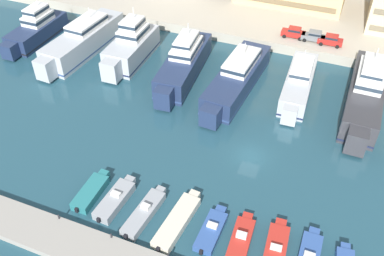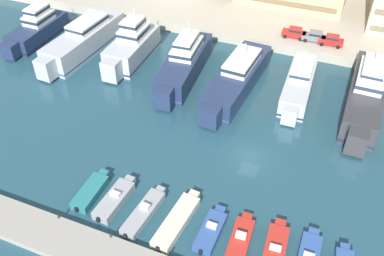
{
  "view_description": "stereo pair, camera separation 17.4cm",
  "coord_description": "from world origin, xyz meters",
  "views": [
    {
      "loc": [
        7.88,
        -39.28,
        38.2
      ],
      "look_at": [
        -7.91,
        -0.41,
        2.5
      ],
      "focal_mm": 40.0,
      "sensor_mm": 36.0,
      "label": 1
    },
    {
      "loc": [
        8.04,
        -39.21,
        38.2
      ],
      "look_at": [
        -7.91,
        -0.41,
        2.5
      ],
      "focal_mm": 40.0,
      "sensor_mm": 36.0,
      "label": 2
    }
  ],
  "objects": [
    {
      "name": "motorboat_teal_far_left",
      "position": [
        -15.3,
        -13.19,
        0.53
      ],
      "size": [
        2.14,
        6.48,
        1.06
      ],
      "color": "teal",
      "rests_on": "ground"
    },
    {
      "name": "bollard_west_mid",
      "position": [
        -9.82,
        -17.96,
        1.11
      ],
      "size": [
        0.2,
        0.2,
        0.61
      ],
      "color": "#2D2D33",
      "rests_on": "pier_dock"
    },
    {
      "name": "motorboat_grey_left",
      "position": [
        -12.11,
        -13.19,
        0.56
      ],
      "size": [
        2.36,
        7.06,
        1.48
      ],
      "color": "#9EA3A8",
      "rests_on": "ground"
    },
    {
      "name": "car_red_mid_left",
      "position": [
        5.3,
        29.55,
        2.76
      ],
      "size": [
        4.14,
        2.01,
        1.8
      ],
      "color": "red",
      "rests_on": "quay_promenade"
    },
    {
      "name": "car_red_far_left",
      "position": [
        -1.07,
        29.86,
        2.76
      ],
      "size": [
        4.14,
        2.01,
        1.8
      ],
      "color": "red",
      "rests_on": "quay_promenade"
    },
    {
      "name": "motorboat_red_mid_right",
      "position": [
        6.37,
        -13.27,
        0.48
      ],
      "size": [
        2.65,
        8.52,
        1.32
      ],
      "color": "red",
      "rests_on": "ground"
    },
    {
      "name": "yacht_silver_center_right",
      "position": [
        2.7,
        16.18,
        1.75
      ],
      "size": [
        4.39,
        17.17,
        6.11
      ],
      "color": "silver",
      "rests_on": "ground"
    },
    {
      "name": "yacht_charcoal_mid_right",
      "position": [
        12.21,
        16.21,
        2.4
      ],
      "size": [
        4.88,
        22.37,
        8.22
      ],
      "color": "#333338",
      "rests_on": "ground"
    },
    {
      "name": "ground_plane",
      "position": [
        0.0,
        0.0,
        0.0
      ],
      "size": [
        400.0,
        400.0,
        0.0
      ],
      "primitive_type": "plane",
      "color": "#234C5B"
    },
    {
      "name": "motorboat_red_center_right",
      "position": [
        2.68,
        -13.03,
        0.42
      ],
      "size": [
        2.36,
        7.21,
        1.37
      ],
      "color": "red",
      "rests_on": "ground"
    },
    {
      "name": "yacht_navy_center_left",
      "position": [
        -15.2,
        14.06,
        2.28
      ],
      "size": [
        6.0,
        19.74,
        7.94
      ],
      "color": "navy",
      "rests_on": "ground"
    },
    {
      "name": "motorboat_cream_center_left",
      "position": [
        -4.38,
        -13.24,
        0.52
      ],
      "size": [
        2.74,
        8.76,
        1.04
      ],
      "color": "beige",
      "rests_on": "ground"
    },
    {
      "name": "motorboat_blue_center",
      "position": [
        -0.56,
        -12.94,
        0.44
      ],
      "size": [
        2.09,
        6.47,
        1.26
      ],
      "color": "#33569E",
      "rests_on": "ground"
    },
    {
      "name": "motorboat_grey_mid_left",
      "position": [
        -8.23,
        -13.56,
        0.51
      ],
      "size": [
        2.41,
        7.77,
        1.47
      ],
      "color": "#9EA3A8",
      "rests_on": "ground"
    },
    {
      "name": "yacht_silver_mid_left",
      "position": [
        -25.14,
        15.08,
        2.53
      ],
      "size": [
        5.23,
        15.33,
        8.66
      ],
      "color": "silver",
      "rests_on": "ground"
    },
    {
      "name": "yacht_navy_far_left",
      "position": [
        -44.31,
        14.88,
        2.09
      ],
      "size": [
        4.51,
        15.55,
        7.67
      ],
      "color": "navy",
      "rests_on": "ground"
    },
    {
      "name": "car_grey_left",
      "position": [
        2.44,
        29.84,
        2.76
      ],
      "size": [
        4.16,
        2.04,
        1.8
      ],
      "color": "slate",
      "rests_on": "quay_promenade"
    },
    {
      "name": "yacht_silver_left",
      "position": [
        -34.06,
        14.35,
        2.22
      ],
      "size": [
        5.9,
        21.1,
        7.07
      ],
      "color": "silver",
      "rests_on": "ground"
    },
    {
      "name": "bollard_east_mid",
      "position": [
        -3.34,
        -17.96,
        1.11
      ],
      "size": [
        0.2,
        0.2,
        0.61
      ],
      "color": "#2D2D33",
      "rests_on": "pier_dock"
    },
    {
      "name": "bollard_west",
      "position": [
        -16.3,
        -17.96,
        1.11
      ],
      "size": [
        0.2,
        0.2,
        0.61
      ],
      "color": "#2D2D33",
      "rests_on": "pier_dock"
    },
    {
      "name": "yacht_navy_center",
      "position": [
        -6.27,
        13.67,
        1.93
      ],
      "size": [
        5.83,
        21.38,
        6.54
      ],
      "color": "navy",
      "rests_on": "ground"
    }
  ]
}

